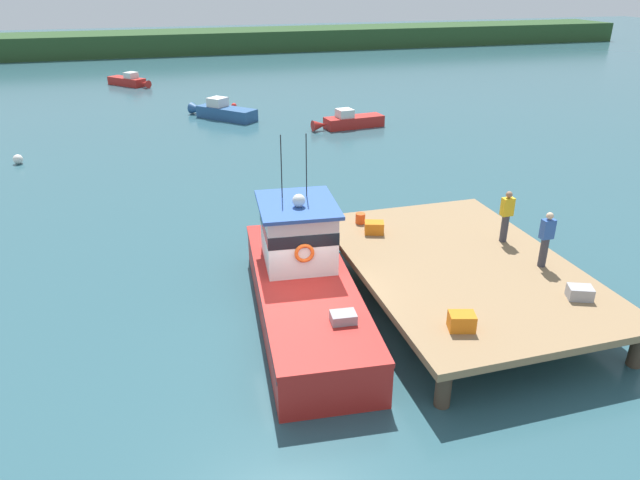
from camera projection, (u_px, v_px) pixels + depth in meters
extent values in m
plane|color=#2D5660|center=(300.00, 323.00, 15.98)|extent=(200.00, 200.00, 0.00)
cylinder|color=#4C3D2D|center=(443.00, 387.00, 12.76)|extent=(0.36, 0.36, 1.00)
cylinder|color=#4C3D2D|center=(638.00, 348.00, 14.08)|extent=(0.36, 0.36, 1.00)
cylinder|color=#4C3D2D|center=(332.00, 238.00, 19.91)|extent=(0.36, 0.36, 1.00)
cylinder|color=#4C3D2D|center=(468.00, 221.00, 21.23)|extent=(0.36, 0.36, 1.00)
cube|color=#937551|center=(461.00, 265.00, 16.74)|extent=(6.00, 9.00, 0.20)
cube|color=red|center=(305.00, 302.00, 15.97)|extent=(3.23, 8.20, 1.10)
cone|color=red|center=(282.00, 231.00, 20.34)|extent=(1.26, 1.89, 1.10)
cube|color=black|center=(305.00, 287.00, 15.78)|extent=(3.23, 8.04, 0.12)
cube|color=red|center=(305.00, 282.00, 15.71)|extent=(3.27, 8.20, 0.12)
cube|color=silver|center=(298.00, 236.00, 16.43)|extent=(2.10, 2.37, 1.80)
cube|color=black|center=(298.00, 226.00, 16.30)|extent=(2.12, 2.39, 0.36)
cube|color=#2D56A8|center=(297.00, 205.00, 16.03)|extent=(2.36, 2.69, 0.10)
sphere|color=white|center=(299.00, 201.00, 15.67)|extent=(0.36, 0.36, 0.36)
cylinder|color=black|center=(281.00, 167.00, 16.02)|extent=(0.03, 0.03, 1.80)
cylinder|color=black|center=(306.00, 165.00, 16.14)|extent=(0.03, 0.03, 1.80)
cube|color=#939399|center=(343.00, 320.00, 13.79)|extent=(0.64, 0.49, 0.36)
torus|color=orange|center=(308.00, 342.00, 13.14)|extent=(0.61, 0.61, 0.12)
torus|color=#EA5119|center=(304.00, 253.00, 15.41)|extent=(0.55, 0.15, 0.54)
cube|color=orange|center=(374.00, 228.00, 18.49)|extent=(0.71, 0.61, 0.38)
cube|color=#9E9EA3|center=(580.00, 293.00, 14.78)|extent=(0.72, 0.64, 0.33)
cube|color=orange|center=(462.00, 321.00, 13.48)|extent=(0.70, 0.59, 0.42)
cylinder|color=#E04C19|center=(360.00, 218.00, 19.24)|extent=(0.32, 0.32, 0.34)
cylinder|color=#383842|center=(504.00, 228.00, 17.84)|extent=(0.22, 0.22, 0.86)
cube|color=gold|center=(507.00, 207.00, 17.54)|extent=(0.36, 0.22, 0.56)
sphere|color=#9E7051|center=(509.00, 195.00, 17.38)|extent=(0.20, 0.20, 0.20)
cylinder|color=#383842|center=(543.00, 252.00, 16.32)|extent=(0.22, 0.22, 0.86)
cube|color=#2D56A8|center=(548.00, 229.00, 16.02)|extent=(0.36, 0.22, 0.56)
sphere|color=beige|center=(550.00, 216.00, 15.86)|extent=(0.20, 0.20, 0.20)
cube|color=red|center=(127.00, 81.00, 49.56)|extent=(3.20, 3.45, 0.65)
cone|color=red|center=(145.00, 84.00, 48.46)|extent=(1.08, 1.10, 0.65)
cube|color=silver|center=(131.00, 75.00, 49.02)|extent=(1.27, 1.27, 0.49)
cube|color=red|center=(354.00, 122.00, 36.11)|extent=(3.81, 1.61, 0.67)
cone|color=red|center=(320.00, 125.00, 35.28)|extent=(1.00, 0.78, 0.67)
cube|color=silver|center=(345.00, 113.00, 35.63)|extent=(1.03, 1.04, 0.50)
cube|color=#285184|center=(227.00, 113.00, 38.10)|extent=(3.77, 3.97, 0.76)
cone|color=#285184|center=(197.00, 109.00, 39.34)|extent=(1.26, 1.28, 0.76)
cube|color=silver|center=(218.00, 102.00, 38.17)|extent=(1.48, 1.48, 0.57)
sphere|color=silver|center=(18.00, 159.00, 29.19)|extent=(0.48, 0.48, 0.48)
sphere|color=red|center=(234.00, 106.00, 41.19)|extent=(0.37, 0.37, 0.37)
cube|color=#284723|center=(171.00, 42.00, 69.55)|extent=(120.00, 8.00, 2.40)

